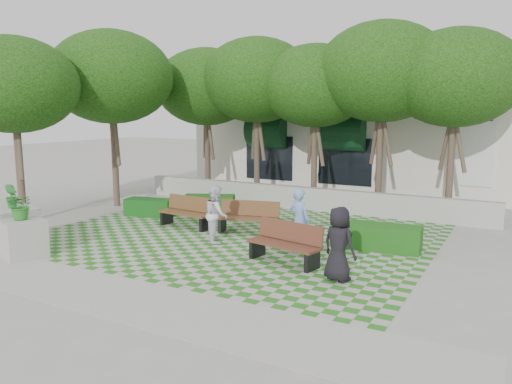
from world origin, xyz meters
The scene contains 18 objects.
ground centered at (0.00, 0.00, 0.00)m, with size 90.00×90.00×0.00m, color gray.
lawn centered at (0.00, 1.00, 0.01)m, with size 12.00×12.00×0.00m, color #2B721E.
sidewalk_south centered at (0.00, -4.70, 0.01)m, with size 16.00×2.00×0.01m, color #9E9B93.
sidewalk_west centered at (-7.20, 1.00, 0.01)m, with size 2.00×12.00×0.01m, color #9E9B93.
retaining_wall centered at (0.00, 6.20, 0.45)m, with size 15.00×0.36×0.90m, color #9E9B93.
bench_east centered at (2.63, -0.77, 0.52)m, with size 2.13×1.09×1.07m.
bench_mid centered at (0.16, 1.60, 0.50)m, with size 2.09×1.09×1.05m.
bench_west centered at (-2.10, 1.31, 0.51)m, with size 2.05×0.84×1.05m.
hedge_east centered at (4.57, 1.71, 0.36)m, with size 2.08×0.83×0.73m, color #174B14.
hedge_midleft centered at (-2.84, 3.76, 0.34)m, with size 1.95×0.78×0.68m, color #194C14.
hedge_west centered at (-4.44, 2.12, 0.33)m, with size 1.87×0.75×0.66m, color #134716.
planter_front centered at (-3.91, -3.71, 0.75)m, with size 1.32×1.32×1.84m.
planter_back centered at (-5.10, -3.12, 0.63)m, with size 1.38×1.38×1.88m.
person_blue centered at (2.52, 0.36, 0.91)m, with size 0.66×0.44×1.82m, color #7397D2.
person_dark centered at (4.32, -1.43, 0.89)m, with size 0.87×0.57×1.78m, color black.
person_white centered at (-0.13, 0.14, 0.87)m, with size 0.84×0.66×1.74m, color white.
tree_row centered at (-1.86, 5.95, 5.18)m, with size 17.70×13.40×7.41m.
building centered at (0.93, 14.08, 2.52)m, with size 18.00×8.92×5.15m.
Camera 1 is at (8.05, -12.26, 3.97)m, focal length 35.00 mm.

